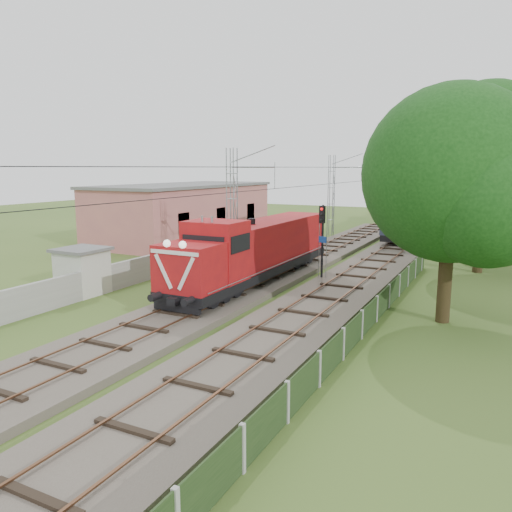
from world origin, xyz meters
The scene contains 15 objects.
ground centered at (0.00, 0.00, 0.00)m, with size 140.00×140.00×0.00m, color #3E5921.
track_main centered at (0.00, 7.00, 0.18)m, with size 4.20×70.00×0.45m.
track_side centered at (5.00, 20.00, 0.18)m, with size 4.20×80.00×0.45m.
catenary centered at (-2.95, 12.00, 4.05)m, with size 3.31×70.00×8.00m.
boundary_wall centered at (-6.50, 12.00, 0.75)m, with size 0.25×40.00×1.50m, color #9E9E99.
station_building centered at (-15.00, 24.00, 2.63)m, with size 8.40×20.40×5.22m.
fence centered at (8.00, 3.00, 0.60)m, with size 0.12×32.00×1.20m.
locomotive centered at (0.00, 9.38, 2.12)m, with size 2.80×15.98×4.06m.
coach_rake centered at (5.00, 73.87, 2.66)m, with size 3.24×96.61×3.74m.
signal_post centered at (3.20, 11.79, 3.18)m, with size 0.51×0.40×4.63m.
relay_hut centered at (-7.40, 3.33, 1.27)m, with size 2.47×2.47×2.52m.
tree_a centered at (10.72, 6.86, 6.42)m, with size 7.93×7.56×10.29m.
tree_b centered at (11.47, 19.19, 7.57)m, with size 9.36×8.91×12.13m.
tree_c centered at (11.95, 27.86, 6.20)m, with size 7.67×7.30×9.94m.
tree_d centered at (12.23, 43.82, 5.56)m, with size 6.88×6.55×8.91m.
Camera 1 is at (12.87, -15.94, 6.77)m, focal length 35.00 mm.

